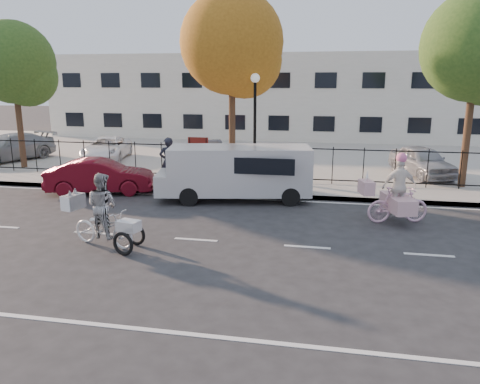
% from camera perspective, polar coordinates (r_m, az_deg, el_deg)
% --- Properties ---
extents(ground, '(120.00, 120.00, 0.00)m').
position_cam_1_polar(ground, '(12.82, -5.39, -5.83)').
color(ground, '#333334').
extents(road_markings, '(60.00, 9.52, 0.01)m').
position_cam_1_polar(road_markings, '(12.82, -5.39, -5.80)').
color(road_markings, silver).
rests_on(road_markings, ground).
extents(curb, '(60.00, 0.10, 0.15)m').
position_cam_1_polar(curb, '(17.50, -0.77, -0.23)').
color(curb, '#A8A399').
rests_on(curb, ground).
extents(sidewalk, '(60.00, 2.20, 0.15)m').
position_cam_1_polar(sidewalk, '(18.50, -0.11, 0.53)').
color(sidewalk, '#A8A399').
rests_on(sidewalk, ground).
extents(parking_lot, '(60.00, 15.60, 0.15)m').
position_cam_1_polar(parking_lot, '(27.14, 3.52, 4.68)').
color(parking_lot, '#A8A399').
rests_on(parking_lot, ground).
extents(iron_fence, '(58.00, 0.06, 1.50)m').
position_cam_1_polar(iron_fence, '(19.40, 0.51, 3.62)').
color(iron_fence, black).
rests_on(iron_fence, sidewalk).
extents(building, '(34.00, 10.00, 6.00)m').
position_cam_1_polar(building, '(36.78, 5.68, 11.53)').
color(building, silver).
rests_on(building, ground).
extents(lamppost, '(0.36, 0.36, 4.33)m').
position_cam_1_polar(lamppost, '(18.66, 1.83, 10.07)').
color(lamppost, black).
rests_on(lamppost, sidewalk).
extents(street_sign, '(0.85, 0.06, 1.80)m').
position_cam_1_polar(street_sign, '(19.35, -5.12, 5.10)').
color(street_sign, black).
rests_on(street_sign, sidewalk).
extents(zebra_trike, '(2.27, 1.24, 1.94)m').
position_cam_1_polar(zebra_trike, '(12.61, -16.34, -3.08)').
color(zebra_trike, silver).
rests_on(zebra_trike, ground).
extents(unicorn_bike, '(2.18, 1.57, 2.15)m').
position_cam_1_polar(unicorn_bike, '(14.82, 18.61, -0.62)').
color(unicorn_bike, '#F4BAD5').
rests_on(unicorn_bike, ground).
extents(white_van, '(5.72, 2.73, 1.93)m').
position_cam_1_polar(white_van, '(16.71, -0.37, 2.60)').
color(white_van, silver).
rests_on(white_van, ground).
extents(red_sedan, '(4.22, 2.41, 1.31)m').
position_cam_1_polar(red_sedan, '(18.56, -16.63, 1.84)').
color(red_sedan, '#590A16').
rests_on(red_sedan, ground).
extents(pedestrian, '(0.84, 0.74, 1.92)m').
position_cam_1_polar(pedestrian, '(18.54, -8.72, 3.67)').
color(pedestrian, black).
rests_on(pedestrian, sidewalk).
extents(lot_car_a, '(3.46, 5.11, 1.37)m').
position_cam_1_polar(lot_car_a, '(27.02, -26.26, 4.91)').
color(lot_car_a, '#939699').
rests_on(lot_car_a, parking_lot).
extents(lot_car_b, '(2.81, 4.56, 1.18)m').
position_cam_1_polar(lot_car_b, '(25.56, -15.93, 5.15)').
color(lot_car_b, white).
rests_on(lot_car_b, parking_lot).
extents(lot_car_c, '(2.39, 3.83, 1.19)m').
position_cam_1_polar(lot_car_c, '(23.03, -3.79, 4.78)').
color(lot_car_c, '#4E5256').
rests_on(lot_car_c, parking_lot).
extents(lot_car_d, '(2.71, 4.12, 1.30)m').
position_cam_1_polar(lot_car_d, '(21.76, 21.31, 3.52)').
color(lot_car_d, '#9EA0A6').
rests_on(lot_car_d, parking_lot).
extents(tree_west, '(3.76, 3.76, 6.89)m').
position_cam_1_polar(tree_west, '(24.46, -25.54, 13.62)').
color(tree_west, '#442D1D').
rests_on(tree_west, ground).
extents(tree_mid, '(4.30, 4.30, 7.89)m').
position_cam_1_polar(tree_mid, '(20.30, -0.56, 17.16)').
color(tree_mid, '#442D1D').
rests_on(tree_mid, ground).
extents(tree_east, '(4.07, 4.07, 7.47)m').
position_cam_1_polar(tree_east, '(20.04, 27.21, 14.93)').
color(tree_east, '#442D1D').
rests_on(tree_east, ground).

